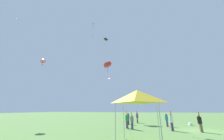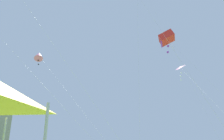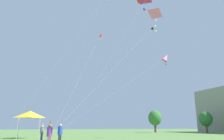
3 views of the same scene
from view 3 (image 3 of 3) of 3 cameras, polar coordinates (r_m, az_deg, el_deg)
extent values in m
cylinder|color=brown|center=(61.07, 23.52, -13.95)|extent=(0.51, 0.51, 1.96)
ellipsoid|color=#2D662D|center=(61.10, 23.28, -11.65)|extent=(3.50, 3.15, 3.67)
cylinder|color=brown|center=(64.01, 11.27, -14.69)|extent=(0.59, 0.59, 2.25)
ellipsoid|color=#387533|center=(64.05, 11.14, -12.16)|extent=(4.02, 3.62, 4.22)
cylinder|color=#B7B7BC|center=(34.34, -23.26, -13.76)|extent=(0.05, 0.05, 2.74)
cylinder|color=#B7B7BC|center=(31.60, -23.49, -13.77)|extent=(0.05, 0.05, 2.74)
cylinder|color=#B7B7BC|center=(34.33, -18.57, -14.17)|extent=(0.05, 0.05, 2.74)
cylinder|color=#B7B7BC|center=(31.59, -18.39, -14.21)|extent=(0.05, 0.05, 2.74)
pyramid|color=yellow|center=(32.97, -20.64, -10.79)|extent=(3.04, 3.04, 0.95)
cube|color=#473860|center=(25.61, -16.14, -16.57)|extent=(0.41, 0.23, 0.86)
cylinder|color=#288E3D|center=(25.58, -16.01, -14.81)|extent=(0.43, 0.43, 0.71)
sphere|color=tan|center=(25.58, -15.93, -13.75)|extent=(0.27, 0.27, 0.27)
cylinder|color=tan|center=(25.55, -15.83, -13.51)|extent=(0.26, 0.26, 0.62)
cube|color=#473860|center=(26.29, -17.95, -16.43)|extent=(0.39, 0.21, 0.81)
cylinder|color=slate|center=(26.27, -17.82, -14.83)|extent=(0.41, 0.41, 0.67)
sphere|color=tan|center=(26.27, -17.74, -13.85)|extent=(0.25, 0.25, 0.25)
cylinder|color=tan|center=(26.28, -17.66, -13.64)|extent=(0.17, 0.21, 0.58)
cube|color=#282833|center=(21.23, -13.52, -17.27)|extent=(0.41, 0.23, 0.86)
cylinder|color=blue|center=(21.20, -13.39, -15.16)|extent=(0.43, 0.43, 0.71)
sphere|color=tan|center=(21.19, -13.31, -13.88)|extent=(0.27, 0.27, 0.27)
cylinder|color=purple|center=(18.13, -15.98, -15.25)|extent=(0.42, 0.42, 0.69)
sphere|color=#896042|center=(18.12, -15.88, -13.79)|extent=(0.26, 0.26, 0.26)
cylinder|color=#896042|center=(18.14, -15.73, -13.47)|extent=(0.20, 0.25, 0.60)
cylinder|color=silver|center=(24.84, -9.34, 1.36)|extent=(5.61, 5.12, 16.61)
sphere|color=pink|center=(25.63, -1.61, 17.46)|extent=(0.15, 0.15, 0.15)
cylinder|color=silver|center=(35.64, 1.19, 1.15)|extent=(11.98, 21.59, 22.44)
cone|color=black|center=(49.15, 10.54, 10.82)|extent=(0.97, 1.01, 0.87)
sphere|color=purple|center=(48.99, 10.60, 10.41)|extent=(0.10, 0.10, 0.10)
sphere|color=purple|center=(48.83, 10.50, 10.14)|extent=(0.10, 0.10, 0.10)
sphere|color=purple|center=(48.73, 10.65, 9.85)|extent=(0.10, 0.10, 0.10)
sphere|color=purple|center=(48.71, 10.60, 9.51)|extent=(0.10, 0.10, 0.10)
cylinder|color=silver|center=(30.99, -8.10, -1.39)|extent=(8.93, 8.44, 17.11)
cone|color=red|center=(38.80, -2.89, 9.06)|extent=(0.90, 0.70, 0.86)
sphere|color=yellow|center=(38.57, -2.96, 8.60)|extent=(0.09, 0.09, 0.09)
sphere|color=yellow|center=(38.62, -2.83, 8.15)|extent=(0.09, 0.09, 0.09)
sphere|color=yellow|center=(38.42, -2.93, 7.85)|extent=(0.09, 0.09, 0.09)
cylinder|color=silver|center=(25.09, -10.21, 7.23)|extent=(5.48, 13.11, 21.58)
cylinder|color=silver|center=(27.77, 0.36, -6.16)|extent=(0.30, 16.08, 11.26)
cone|color=pink|center=(32.55, 13.84, 3.19)|extent=(1.49, 1.64, 1.54)
sphere|color=black|center=(32.36, 13.77, 2.16)|extent=(0.15, 0.15, 0.15)
sphere|color=black|center=(32.18, 13.92, 1.48)|extent=(0.15, 0.15, 0.15)
cylinder|color=silver|center=(18.24, -10.69, -3.54)|extent=(9.22, 10.88, 9.97)
pyramid|color=pink|center=(17.67, 11.11, 14.28)|extent=(0.73, 1.10, 0.70)
sphere|color=white|center=(17.30, 11.36, 12.57)|extent=(0.14, 0.14, 0.14)
sphere|color=white|center=(17.21, 11.13, 11.20)|extent=(0.14, 0.14, 0.14)
sphere|color=white|center=(17.06, 11.32, 9.95)|extent=(0.14, 0.14, 0.14)
cylinder|color=silver|center=(19.51, -11.64, 0.46)|extent=(7.53, 11.49, 13.06)
sphere|color=purple|center=(20.00, 8.19, 17.24)|extent=(0.24, 0.24, 0.24)
sphere|color=purple|center=(19.71, 8.47, 15.44)|extent=(0.24, 0.24, 0.24)
camera|label=1|loc=(42.70, -21.97, -12.63)|focal=20.00mm
camera|label=2|loc=(33.32, -29.33, -11.83)|focal=35.00mm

